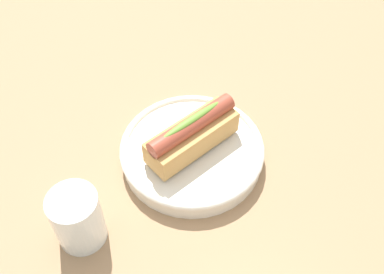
# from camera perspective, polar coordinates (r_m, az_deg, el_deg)

# --- Properties ---
(ground_plane) EXTENTS (2.40, 2.40, 0.00)m
(ground_plane) POSITION_cam_1_polar(r_m,az_deg,el_deg) (0.74, 1.00, -1.81)
(ground_plane) COLOR #9E7A56
(serving_bowl) EXTENTS (0.23, 0.23, 0.03)m
(serving_bowl) POSITION_cam_1_polar(r_m,az_deg,el_deg) (0.72, -0.00, -1.83)
(serving_bowl) COLOR silver
(serving_bowl) RESTS_ON ground_plane
(hotdog_front) EXTENTS (0.16, 0.07, 0.06)m
(hotdog_front) POSITION_cam_1_polar(r_m,az_deg,el_deg) (0.68, -0.00, 0.42)
(hotdog_front) COLOR tan
(hotdog_front) RESTS_ON serving_bowl
(water_glass) EXTENTS (0.07, 0.07, 0.09)m
(water_glass) POSITION_cam_1_polar(r_m,az_deg,el_deg) (0.64, -14.02, -10.12)
(water_glass) COLOR white
(water_glass) RESTS_ON ground_plane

